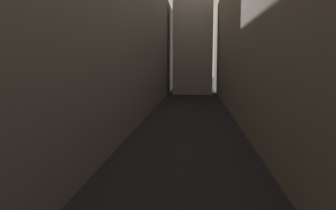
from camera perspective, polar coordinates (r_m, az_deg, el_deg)
The scene contains 3 objects.
ground_plane at distance 33.85m, azimuth 3.43°, elevation -4.45°, with size 264.00×264.00×0.00m, color black.
building_block_left at distance 37.10m, azimuth -13.36°, elevation 12.36°, with size 10.20×108.00×20.58m, color slate.
building_block_right at distance 37.41m, azimuth 24.70°, elevation 11.43°, with size 15.36×108.00×20.02m, color #756B5B.
Camera 1 is at (0.76, 14.86, 6.82)m, focal length 35.35 mm.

